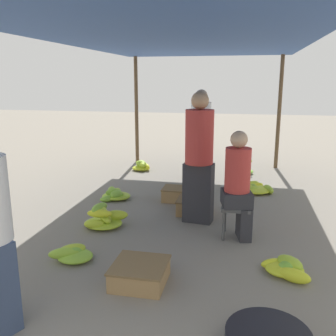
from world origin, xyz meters
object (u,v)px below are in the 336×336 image
(stool, at_px, (236,212))
(shopper_walking_far, at_px, (199,156))
(banana_pile_left_2, at_px, (142,166))
(crate_far, at_px, (175,194))
(vendor_seated, at_px, (239,184))
(banana_pile_right_2, at_px, (243,167))
(crate_near, at_px, (194,206))
(banana_pile_right_1, at_px, (254,188))
(banana_pile_left_1, at_px, (115,195))
(banana_pile_right_0, at_px, (287,268))
(banana_pile_left_0, at_px, (72,253))
(banana_pile_left_3, at_px, (104,219))
(shopper_walking_mid, at_px, (201,135))
(crate_mid, at_px, (140,273))

(stool, height_order, shopper_walking_far, shopper_walking_far)
(stool, relative_size, banana_pile_left_2, 0.94)
(crate_far, bearing_deg, vendor_seated, -51.04)
(banana_pile_right_2, height_order, crate_near, banana_pile_right_2)
(banana_pile_right_1, bearing_deg, crate_near, -124.67)
(vendor_seated, bearing_deg, banana_pile_right_2, 89.56)
(banana_pile_left_1, height_order, crate_near, crate_near)
(banana_pile_left_2, xyz_separation_m, banana_pile_right_0, (2.58, -3.89, -0.03))
(banana_pile_left_0, relative_size, banana_pile_right_2, 1.13)
(shopper_walking_far, bearing_deg, banana_pile_left_1, 154.44)
(banana_pile_left_2, relative_size, crate_far, 1.11)
(banana_pile_left_0, distance_m, banana_pile_right_1, 3.50)
(banana_pile_right_0, xyz_separation_m, crate_far, (-1.52, 2.05, 0.04))
(banana_pile_left_3, relative_size, shopper_walking_mid, 0.33)
(stool, xyz_separation_m, banana_pile_left_1, (-1.94, 1.10, -0.25))
(banana_pile_right_1, distance_m, crate_near, 1.51)
(vendor_seated, height_order, crate_near, vendor_seated)
(stool, bearing_deg, vendor_seated, -12.26)
(stool, bearing_deg, banana_pile_left_2, 123.65)
(banana_pile_left_3, height_order, shopper_walking_mid, shopper_walking_mid)
(vendor_seated, bearing_deg, banana_pile_right_1, 83.41)
(banana_pile_left_2, bearing_deg, shopper_walking_far, -59.99)
(vendor_seated, xyz_separation_m, banana_pile_right_2, (0.02, 3.22, -0.54))
(vendor_seated, bearing_deg, shopper_walking_far, 141.57)
(banana_pile_left_3, distance_m, banana_pile_right_2, 3.69)
(vendor_seated, xyz_separation_m, crate_far, (-1.00, 1.24, -0.57))
(banana_pile_left_1, distance_m, banana_pile_right_1, 2.35)
(stool, distance_m, shopper_walking_far, 0.87)
(banana_pile_left_0, bearing_deg, stool, 29.80)
(banana_pile_right_1, bearing_deg, banana_pile_left_3, -133.75)
(vendor_seated, distance_m, crate_mid, 1.63)
(crate_near, distance_m, crate_far, 0.63)
(banana_pile_right_2, height_order, crate_far, banana_pile_right_2)
(banana_pile_right_2, distance_m, crate_far, 2.24)
(vendor_seated, distance_m, shopper_walking_far, 0.71)
(stool, xyz_separation_m, banana_pile_right_2, (0.04, 3.22, -0.19))
(banana_pile_left_1, relative_size, shopper_walking_far, 0.29)
(banana_pile_left_3, bearing_deg, shopper_walking_mid, 68.99)
(crate_near, height_order, crate_far, crate_near)
(shopper_walking_far, bearing_deg, crate_near, 107.81)
(banana_pile_right_0, bearing_deg, banana_pile_left_2, 123.53)
(crate_near, distance_m, shopper_walking_mid, 1.86)
(banana_pile_left_1, xyz_separation_m, shopper_walking_far, (1.43, -0.68, 0.82))
(crate_near, xyz_separation_m, crate_mid, (-0.23, -2.00, -0.01))
(crate_far, relative_size, shopper_walking_far, 0.22)
(banana_pile_right_1, height_order, shopper_walking_far, shopper_walking_far)
(banana_pile_right_2, relative_size, crate_far, 1.08)
(banana_pile_left_0, bearing_deg, shopper_walking_far, 49.69)
(crate_mid, bearing_deg, shopper_walking_far, 79.06)
(banana_pile_left_3, xyz_separation_m, banana_pile_right_1, (1.92, 2.01, -0.06))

